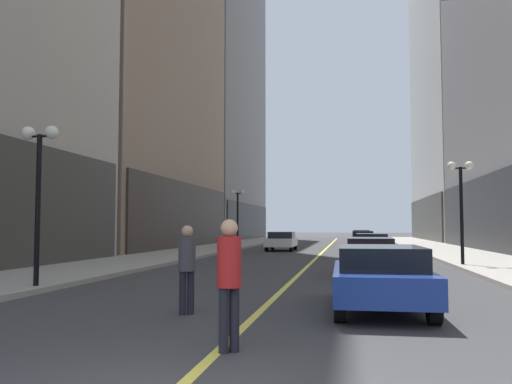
# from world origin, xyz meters

# --- Properties ---
(ground_plane) EXTENTS (200.00, 200.00, 0.00)m
(ground_plane) POSITION_xyz_m (0.00, 35.00, 0.00)
(ground_plane) COLOR #38383A
(sidewalk_left) EXTENTS (4.50, 78.00, 0.15)m
(sidewalk_left) POSITION_xyz_m (-8.25, 35.00, 0.07)
(sidewalk_left) COLOR #9E9991
(sidewalk_left) RESTS_ON ground
(sidewalk_right) EXTENTS (4.50, 78.00, 0.15)m
(sidewalk_right) POSITION_xyz_m (8.25, 35.00, 0.07)
(sidewalk_right) COLOR #9E9991
(sidewalk_right) RESTS_ON ground
(lane_centre_stripe) EXTENTS (0.16, 70.00, 0.01)m
(lane_centre_stripe) POSITION_xyz_m (0.00, 35.00, 0.00)
(lane_centre_stripe) COLOR #E5D64C
(lane_centre_stripe) RESTS_ON ground
(building_left_far) EXTENTS (10.27, 26.00, 36.68)m
(building_left_far) POSITION_xyz_m (-15.53, 60.00, 18.25)
(building_left_far) COLOR gray
(building_left_far) RESTS_ON ground
(building_right_far) EXTENTS (14.71, 26.00, 44.34)m
(building_right_far) POSITION_xyz_m (17.75, 60.00, 22.10)
(building_right_far) COLOR #B7AD99
(building_right_far) RESTS_ON ground
(car_blue) EXTENTS (1.94, 4.50, 1.32)m
(car_blue) POSITION_xyz_m (2.42, 6.55, 0.72)
(car_blue) COLOR navy
(car_blue) RESTS_ON ground
(car_red) EXTENTS (1.83, 4.79, 1.32)m
(car_red) POSITION_xyz_m (2.52, 14.50, 0.72)
(car_red) COLOR #B21919
(car_red) RESTS_ON ground
(car_green) EXTENTS (1.91, 4.81, 1.32)m
(car_green) POSITION_xyz_m (2.97, 25.09, 0.72)
(car_green) COLOR #196038
(car_green) RESTS_ON ground
(car_white) EXTENTS (1.94, 4.14, 1.32)m
(car_white) POSITION_xyz_m (-2.93, 32.35, 0.72)
(car_white) COLOR silver
(car_white) RESTS_ON ground
(car_maroon) EXTENTS (2.03, 4.54, 1.32)m
(car_maroon) POSITION_xyz_m (2.88, 40.19, 0.72)
(car_maroon) COLOR maroon
(car_maroon) RESTS_ON ground
(car_silver) EXTENTS (1.90, 4.58, 1.32)m
(car_silver) POSITION_xyz_m (2.93, 50.93, 0.72)
(car_silver) COLOR #B7B7BC
(car_silver) RESTS_ON ground
(pedestrian_in_red_jacket) EXTENTS (0.48, 0.48, 1.83)m
(pedestrian_in_red_jacket) POSITION_xyz_m (0.16, 2.46, 1.07)
(pedestrian_in_red_jacket) COLOR black
(pedestrian_in_red_jacket) RESTS_ON ground
(pedestrian_with_orange_bag) EXTENTS (0.47, 0.47, 1.74)m
(pedestrian_with_orange_bag) POSITION_xyz_m (-1.36, 5.39, 1.02)
(pedestrian_with_orange_bag) COLOR black
(pedestrian_with_orange_bag) RESTS_ON ground
(street_lamp_left_near) EXTENTS (1.06, 0.36, 4.43)m
(street_lamp_left_near) POSITION_xyz_m (-6.40, 8.19, 3.26)
(street_lamp_left_near) COLOR black
(street_lamp_left_near) RESTS_ON ground
(street_lamp_left_far) EXTENTS (1.06, 0.36, 4.43)m
(street_lamp_left_far) POSITION_xyz_m (-6.40, 33.82, 3.26)
(street_lamp_left_far) COLOR black
(street_lamp_left_far) RESTS_ON ground
(street_lamp_right_mid) EXTENTS (1.06, 0.36, 4.43)m
(street_lamp_right_mid) POSITION_xyz_m (6.40, 18.48, 3.26)
(street_lamp_right_mid) COLOR black
(street_lamp_right_mid) RESTS_ON ground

